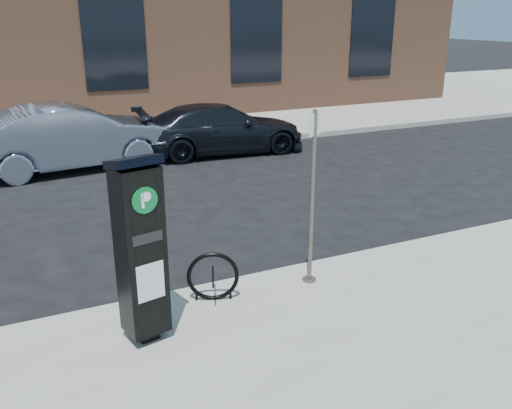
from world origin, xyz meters
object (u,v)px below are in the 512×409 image
car_silver (72,137)px  car_dark (221,129)px  bike_rack (213,277)px  parking_kiosk (140,248)px  sign_pole (312,200)px

car_silver → car_dark: (3.88, 0.00, -0.13)m
car_dark → bike_rack: bearing=162.4°
parking_kiosk → car_dark: 9.30m
parking_kiosk → sign_pole: size_ratio=0.91×
parking_kiosk → sign_pole: 2.41m
sign_pole → bike_rack: sign_pole is taller
sign_pole → car_dark: (1.80, 7.86, -0.66)m
bike_rack → parking_kiosk: bearing=-133.4°
bike_rack → car_dark: 8.43m
parking_kiosk → car_dark: (4.17, 8.29, -0.59)m
parking_kiosk → car_dark: bearing=51.2°
bike_rack → car_silver: (-0.70, 7.80, 0.32)m
sign_pole → car_dark: 8.09m
sign_pole → bike_rack: (-1.38, 0.06, -0.85)m
parking_kiosk → bike_rack: bearing=14.3°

